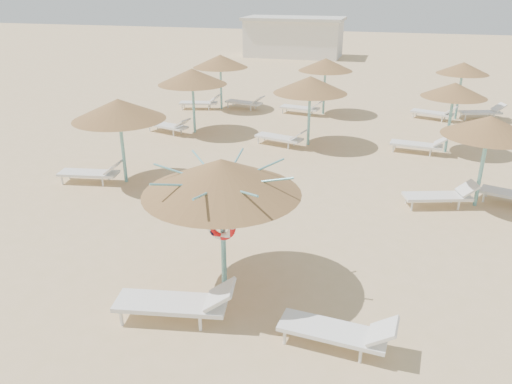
# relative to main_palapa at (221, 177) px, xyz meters

# --- Properties ---
(ground) EXTENTS (120.00, 120.00, 0.00)m
(ground) POSITION_rel_main_palapa_xyz_m (0.24, 0.24, -2.48)
(ground) COLOR tan
(ground) RESTS_ON ground
(main_palapa) EXTENTS (3.19, 3.19, 2.86)m
(main_palapa) POSITION_rel_main_palapa_xyz_m (0.00, 0.00, 0.00)
(main_palapa) COLOR #6AB6B9
(main_palapa) RESTS_ON ground
(lounger_main_a) EXTENTS (2.38, 1.07, 0.83)m
(lounger_main_a) POSITION_rel_main_palapa_xyz_m (-0.43, -1.39, -2.09)
(lounger_main_a) COLOR white
(lounger_main_a) RESTS_ON ground
(lounger_main_b) EXTENTS (2.10, 0.79, 0.75)m
(lounger_main_b) POSITION_rel_main_palapa_xyz_m (2.63, -1.36, -2.13)
(lounger_main_b) COLOR white
(lounger_main_b) RESTS_ON ground
(palapa_field) EXTENTS (15.71, 14.04, 2.72)m
(palapa_field) POSITION_rel_main_palapa_xyz_m (-0.76, 10.90, -0.18)
(palapa_field) COLOR #6AB6B9
(palapa_field) RESTS_ON ground
(service_hut) EXTENTS (8.40, 4.40, 3.25)m
(service_hut) POSITION_rel_main_palapa_xyz_m (-5.76, 35.24, -0.84)
(service_hut) COLOR silver
(service_hut) RESTS_ON ground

